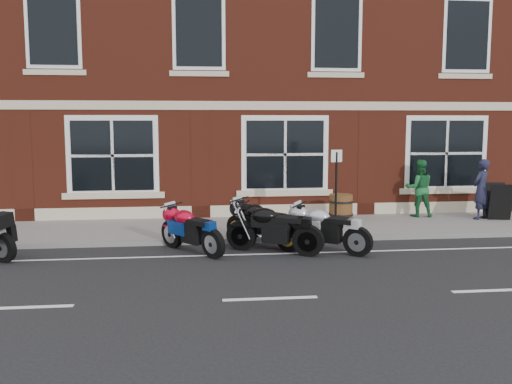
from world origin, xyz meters
TOP-DOWN VIEW (x-y plane):
  - ground at (0.00, 0.00)m, footprint 80.00×80.00m
  - sidewalk at (0.00, 3.00)m, footprint 30.00×3.00m
  - kerb at (0.00, 1.42)m, footprint 30.00×0.16m
  - pub_building at (0.00, 10.50)m, footprint 24.00×12.00m
  - moto_sport_red at (-1.29, 0.56)m, footprint 1.42×1.78m
  - moto_sport_black at (0.37, 1.01)m, footprint 1.59×1.77m
  - moto_sport_silver at (1.73, 0.29)m, footprint 1.76×1.52m
  - moto_naked_black at (0.52, 0.30)m, footprint 2.09×1.23m
  - pedestrian_left at (7.05, 3.34)m, footprint 0.76×0.70m
  - pedestrian_right at (5.46, 3.99)m, footprint 0.91×0.75m
  - a_board_sign at (7.51, 3.22)m, footprint 0.71×0.54m
  - barrel_planter at (2.93, 3.44)m, footprint 0.70×0.70m
  - parking_sign at (2.29, 1.55)m, footprint 0.30×0.10m

SIDE VIEW (x-z plane):
  - ground at x=0.00m, z-range 0.00..0.00m
  - sidewalk at x=0.00m, z-range 0.00..0.12m
  - kerb at x=0.00m, z-range 0.00..0.12m
  - barrel_planter at x=2.93m, z-range 0.12..0.89m
  - moto_sport_red at x=-1.29m, z-range 0.07..1.04m
  - moto_sport_silver at x=1.73m, z-range 0.07..1.06m
  - moto_sport_black at x=0.37m, z-range 0.08..1.08m
  - moto_naked_black at x=0.52m, z-range 0.08..1.11m
  - a_board_sign at x=7.51m, z-range 0.12..1.18m
  - pedestrian_right at x=5.46m, z-range 0.12..1.82m
  - pedestrian_left at x=7.05m, z-range 0.12..1.87m
  - parking_sign at x=2.29m, z-range 0.29..2.42m
  - pub_building at x=0.00m, z-range 0.00..12.00m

